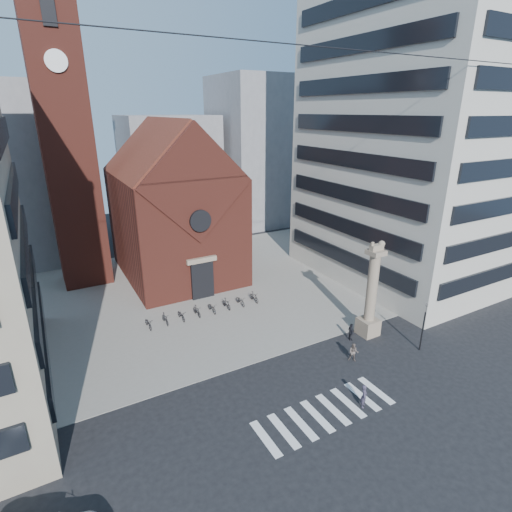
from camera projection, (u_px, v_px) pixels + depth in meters
The scene contains 21 objects.
ground at pixel (293, 389), 28.46m from camera, with size 120.00×120.00×0.00m, color black.
piazza at pixel (196, 290), 44.03m from camera, with size 46.00×30.00×0.05m, color gray.
zebra_crossing at pixel (325, 413), 26.25m from camera, with size 10.20×3.20×0.01m, color white, non-canonical shape.
church at pixel (174, 209), 46.25m from camera, with size 12.00×16.65×18.00m.
campanile at pixel (66, 141), 41.44m from camera, with size 5.50×5.50×31.20m.
building_right at pixel (417, 136), 43.76m from camera, with size 18.00×22.00×32.00m, color #B6B0A4.
bg_block_mid at pixel (170, 173), 65.01m from camera, with size 14.00×12.00×18.00m, color gray.
bg_block_right at pixel (264, 151), 68.83m from camera, with size 16.00×14.00×24.00m, color gray.
lion_column at pixel (371, 299), 34.30m from camera, with size 1.63×1.60×8.68m.
traffic_light at pixel (423, 326), 32.33m from camera, with size 0.13×0.16×4.30m.
pedestrian_0 at pixel (364, 396), 26.54m from camera, with size 0.61×0.40×1.67m, color #363043.
pedestrian_1 at pixel (354, 352), 31.42m from camera, with size 0.76×0.59×1.56m, color #62554E.
pedestrian_2 at pixel (351, 332), 34.29m from camera, with size 0.92×0.38×1.56m, color black.
scooter_0 at pixel (148, 323), 36.22m from camera, with size 0.61×1.75×0.92m, color black.
scooter_1 at pixel (165, 319), 36.92m from camera, with size 0.48×1.70×1.02m, color black.
scooter_2 at pixel (181, 315), 37.65m from camera, with size 0.61×1.75×0.92m, color black.
scooter_3 at pixel (197, 311), 38.35m from camera, with size 0.48×1.70×1.02m, color black.
scooter_4 at pixel (212, 308), 39.09m from camera, with size 0.61×1.75×0.92m, color black.
scooter_5 at pixel (226, 304), 39.78m from camera, with size 0.48×1.70×1.02m, color black.
scooter_6 at pixel (240, 301), 40.52m from camera, with size 0.61×1.75×0.92m, color black.
scooter_7 at pixel (254, 297), 41.22m from camera, with size 0.48×1.70×1.02m, color black.
Camera 1 is at (-13.69, -19.21, 18.72)m, focal length 28.00 mm.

